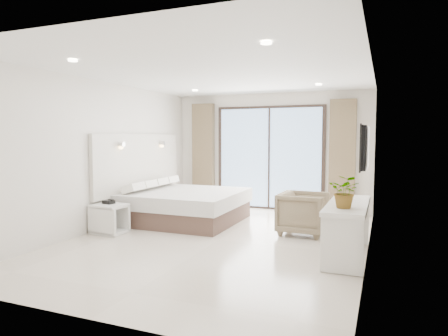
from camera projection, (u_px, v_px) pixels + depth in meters
The scene contains 8 objects.
ground at pixel (219, 240), 6.56m from camera, with size 6.20×6.20×0.00m, color beige.
room_shell at pixel (227, 143), 7.31m from camera, with size 4.62×6.22×2.72m.
bed at pixel (184, 205), 8.02m from camera, with size 2.18×2.08×0.75m.
nightstand at pixel (109, 219), 7.01m from camera, with size 0.60×0.51×0.51m.
phone at pixel (109, 202), 7.04m from camera, with size 0.19×0.14×0.06m, color black.
console_desk at pixel (348, 217), 5.59m from camera, with size 0.53×1.71×0.77m.
plant at pixel (345, 195), 5.15m from camera, with size 0.39×0.43×0.34m, color #33662D.
armchair at pixel (303, 211), 6.92m from camera, with size 0.79×0.74×0.81m, color #7B6851.
Camera 1 is at (2.49, -5.95, 1.69)m, focal length 32.00 mm.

